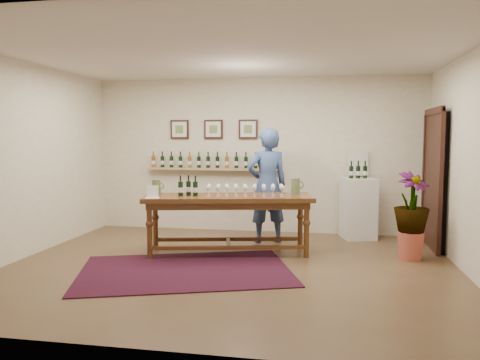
% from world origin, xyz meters
% --- Properties ---
extents(ground, '(6.00, 6.00, 0.00)m').
position_xyz_m(ground, '(0.00, 0.00, 0.00)').
color(ground, '#523824').
rests_on(ground, ground).
extents(room_shell, '(6.00, 6.00, 6.00)m').
position_xyz_m(room_shell, '(2.11, 1.86, 1.12)').
color(room_shell, beige).
rests_on(room_shell, ground).
extents(rug, '(3.11, 2.55, 0.01)m').
position_xyz_m(rug, '(-0.53, -0.26, 0.01)').
color(rug, '#4D0D15').
rests_on(rug, ground).
extents(tasting_table, '(2.57, 1.28, 0.87)m').
position_xyz_m(tasting_table, '(-0.17, 0.74, 0.74)').
color(tasting_table, '#3F230F').
rests_on(tasting_table, ground).
extents(table_glasses, '(1.29, 0.52, 0.17)m').
position_xyz_m(table_glasses, '(0.09, 0.75, 0.96)').
color(table_glasses, silver).
rests_on(table_glasses, tasting_table).
extents(table_bottles, '(0.28, 0.19, 0.27)m').
position_xyz_m(table_bottles, '(-0.74, 0.61, 1.01)').
color(table_bottles, black).
rests_on(table_bottles, tasting_table).
extents(pitcher_left, '(0.18, 0.18, 0.23)m').
position_xyz_m(pitcher_left, '(-1.23, 0.60, 0.99)').
color(pitcher_left, '#5B6740').
rests_on(pitcher_left, tasting_table).
extents(pitcher_right, '(0.19, 0.19, 0.24)m').
position_xyz_m(pitcher_right, '(0.80, 1.07, 1.00)').
color(pitcher_right, '#5B6740').
rests_on(pitcher_right, tasting_table).
extents(menu_card, '(0.22, 0.19, 0.18)m').
position_xyz_m(menu_card, '(-1.17, 0.28, 0.96)').
color(menu_card, silver).
rests_on(menu_card, tasting_table).
extents(display_pedestal, '(0.64, 0.64, 1.04)m').
position_xyz_m(display_pedestal, '(1.81, 2.19, 0.52)').
color(display_pedestal, silver).
rests_on(display_pedestal, ground).
extents(pedestal_bottles, '(0.33, 0.17, 0.32)m').
position_xyz_m(pedestal_bottles, '(1.79, 2.13, 1.20)').
color(pedestal_bottles, black).
rests_on(pedestal_bottles, display_pedestal).
extents(info_sign, '(0.35, 0.11, 0.49)m').
position_xyz_m(info_sign, '(1.81, 2.38, 1.28)').
color(info_sign, silver).
rests_on(info_sign, display_pedestal).
extents(potted_plant, '(0.80, 0.80, 1.08)m').
position_xyz_m(potted_plant, '(2.44, 0.86, 0.63)').
color(potted_plant, '#B44E3C').
rests_on(potted_plant, ground).
extents(person, '(0.81, 0.69, 1.88)m').
position_xyz_m(person, '(0.30, 1.63, 0.94)').
color(person, '#354E7E').
rests_on(person, ground).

